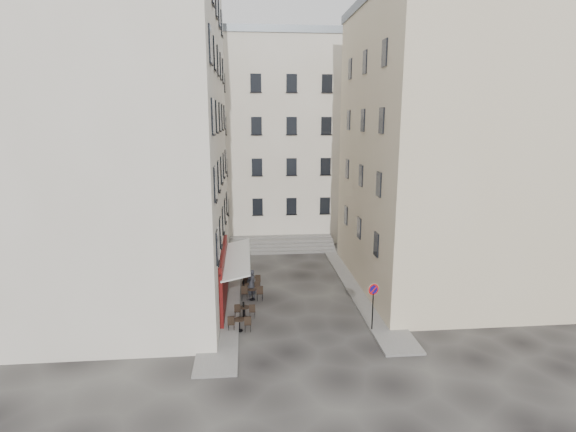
{
  "coord_description": "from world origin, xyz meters",
  "views": [
    {
      "loc": [
        -2.93,
        -24.88,
        11.11
      ],
      "look_at": [
        -0.24,
        4.0,
        4.8
      ],
      "focal_mm": 28.0,
      "sensor_mm": 36.0,
      "label": 1
    }
  ],
  "objects": [
    {
      "name": "bollard_mid",
      "position": [
        -3.25,
        2.5,
        0.53
      ],
      "size": [
        0.12,
        0.12,
        0.98
      ],
      "color": "black",
      "rests_on": "ground"
    },
    {
      "name": "stone_steps",
      "position": [
        0.0,
        12.57,
        0.4
      ],
      "size": [
        9.0,
        3.15,
        0.8
      ],
      "color": "slate",
      "rests_on": "ground"
    },
    {
      "name": "building_left",
      "position": [
        -10.5,
        3.0,
        10.31
      ],
      "size": [
        12.2,
        16.2,
        20.6
      ],
      "color": "beige",
      "rests_on": "ground"
    },
    {
      "name": "building_right",
      "position": [
        10.5,
        3.5,
        9.31
      ],
      "size": [
        12.2,
        14.2,
        18.6
      ],
      "color": "beige",
      "rests_on": "ground"
    },
    {
      "name": "bollard_near",
      "position": [
        -3.25,
        -1.0,
        0.53
      ],
      "size": [
        0.12,
        0.12,
        0.98
      ],
      "color": "black",
      "rests_on": "ground"
    },
    {
      "name": "bollard_far",
      "position": [
        -3.25,
        6.0,
        0.53
      ],
      "size": [
        0.12,
        0.12,
        0.98
      ],
      "color": "black",
      "rests_on": "ground"
    },
    {
      "name": "no_parking_sign",
      "position": [
        3.58,
        -3.29,
        1.89
      ],
      "size": [
        0.6,
        0.19,
        2.67
      ],
      "rotation": [
        0.0,
        0.0,
        0.25
      ],
      "color": "black",
      "rests_on": "ground"
    },
    {
      "name": "building_back",
      "position": [
        -1.0,
        19.0,
        9.31
      ],
      "size": [
        18.2,
        10.2,
        18.6
      ],
      "color": "beige",
      "rests_on": "ground"
    },
    {
      "name": "bistro_table_d",
      "position": [
        -2.78,
        2.72,
        0.41
      ],
      "size": [
        1.14,
        0.53,
        0.8
      ],
      "color": "black",
      "rests_on": "ground"
    },
    {
      "name": "cafe_storefront",
      "position": [
        -4.32,
        1.0,
        1.88
      ],
      "size": [
        1.74,
        7.3,
        3.5
      ],
      "color": "#4B0A0C",
      "rests_on": "ground"
    },
    {
      "name": "ground",
      "position": [
        0.0,
        0.0,
        0.0
      ],
      "size": [
        90.0,
        90.0,
        0.0
      ],
      "primitive_type": "plane",
      "color": "black",
      "rests_on": "ground"
    },
    {
      "name": "bistro_table_b",
      "position": [
        -3.17,
        -1.01,
        0.43
      ],
      "size": [
        1.19,
        0.56,
        0.83
      ],
      "color": "black",
      "rests_on": "ground"
    },
    {
      "name": "bistro_table_c",
      "position": [
        -2.72,
        1.51,
        0.49
      ],
      "size": [
        1.35,
        0.63,
        0.95
      ],
      "color": "black",
      "rests_on": "ground"
    },
    {
      "name": "sidewalk_left",
      "position": [
        -4.5,
        4.0,
        0.06
      ],
      "size": [
        2.0,
        22.0,
        0.12
      ],
      "primitive_type": "cube",
      "color": "slate",
      "rests_on": "ground"
    },
    {
      "name": "bistro_table_a",
      "position": [
        -3.45,
        -2.65,
        0.45
      ],
      "size": [
        1.25,
        0.58,
        0.88
      ],
      "color": "black",
      "rests_on": "ground"
    },
    {
      "name": "sidewalk_right",
      "position": [
        4.5,
        3.0,
        0.06
      ],
      "size": [
        2.0,
        18.0,
        0.12
      ],
      "primitive_type": "cube",
      "color": "slate",
      "rests_on": "ground"
    },
    {
      "name": "bistro_table_e",
      "position": [
        -2.71,
        3.87,
        0.42
      ],
      "size": [
        1.18,
        0.55,
        0.83
      ],
      "color": "black",
      "rests_on": "ground"
    },
    {
      "name": "pedestrian",
      "position": [
        -2.77,
        1.7,
        0.96
      ],
      "size": [
        0.83,
        0.82,
        1.93
      ],
      "primitive_type": "imported",
      "rotation": [
        0.0,
        0.0,
        3.89
      ],
      "color": "#222227",
      "rests_on": "ground"
    }
  ]
}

